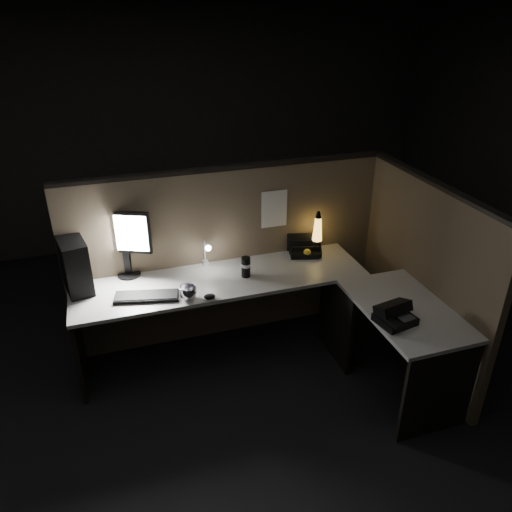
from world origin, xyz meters
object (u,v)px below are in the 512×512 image
object	(u,v)px
keyboard	(147,296)
monitor	(124,237)
lava_lamp	(317,236)
pc_tower	(74,264)
desk_phone	(394,315)

from	to	relation	value
keyboard	monitor	bearing A→B (deg)	116.58
monitor	keyboard	world-z (taller)	monitor
keyboard	lava_lamp	world-z (taller)	lava_lamp
pc_tower	monitor	world-z (taller)	monitor
pc_tower	keyboard	xyz separation A→B (m)	(0.48, -0.31, -0.19)
lava_lamp	desk_phone	size ratio (longest dim) A/B	1.37
lava_lamp	desk_phone	distance (m)	1.12
desk_phone	monitor	bearing A→B (deg)	133.17
pc_tower	lava_lamp	world-z (taller)	pc_tower
monitor	lava_lamp	world-z (taller)	monitor
desk_phone	keyboard	bearing A→B (deg)	141.79
keyboard	desk_phone	bearing A→B (deg)	-14.34
lava_lamp	desk_phone	bearing A→B (deg)	-85.97
desk_phone	lava_lamp	bearing A→B (deg)	83.48
monitor	desk_phone	bearing A→B (deg)	-12.35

